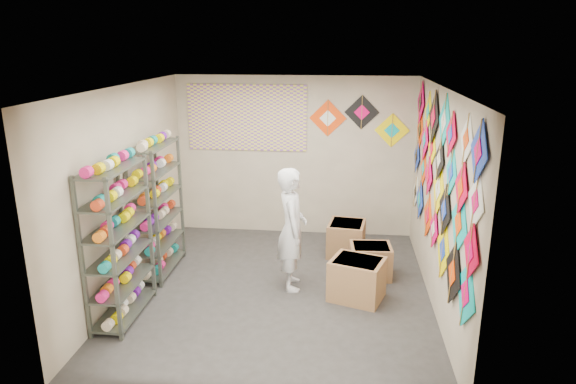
# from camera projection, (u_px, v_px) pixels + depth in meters

# --- Properties ---
(ground) EXTENTS (4.50, 4.50, 0.00)m
(ground) POSITION_uv_depth(u_px,v_px,m) (278.00, 290.00, 6.92)
(ground) COLOR #2E2B28
(room_walls) EXTENTS (4.50, 4.50, 4.50)m
(room_walls) POSITION_uv_depth(u_px,v_px,m) (278.00, 172.00, 6.45)
(room_walls) COLOR #B8A78C
(room_walls) RESTS_ON ground
(shelf_rack_front) EXTENTS (0.40, 1.10, 1.90)m
(shelf_rack_front) POSITION_uv_depth(u_px,v_px,m) (119.00, 243.00, 6.02)
(shelf_rack_front) COLOR #4C5147
(shelf_rack_front) RESTS_ON ground
(shelf_rack_back) EXTENTS (0.40, 1.10, 1.90)m
(shelf_rack_back) POSITION_uv_depth(u_px,v_px,m) (157.00, 209.00, 7.26)
(shelf_rack_back) COLOR #4C5147
(shelf_rack_back) RESTS_ON ground
(string_spools) EXTENTS (0.12, 2.36, 0.12)m
(string_spools) POSITION_uv_depth(u_px,v_px,m) (139.00, 217.00, 6.62)
(string_spools) COLOR #FF1F7E
(string_spools) RESTS_ON ground
(kite_wall_display) EXTENTS (0.05, 4.26, 2.08)m
(kite_wall_display) POSITION_uv_depth(u_px,v_px,m) (439.00, 178.00, 6.23)
(kite_wall_display) COLOR #05ABA7
(kite_wall_display) RESTS_ON room_walls
(back_wall_kites) EXTENTS (1.64, 0.02, 0.86)m
(back_wall_kites) POSITION_uv_depth(u_px,v_px,m) (359.00, 120.00, 8.38)
(back_wall_kites) COLOR #F53E04
(back_wall_kites) RESTS_ON room_walls
(poster) EXTENTS (2.00, 0.01, 1.10)m
(poster) POSITION_uv_depth(u_px,v_px,m) (247.00, 118.00, 8.56)
(poster) COLOR #7C479B
(poster) RESTS_ON room_walls
(shopkeeper) EXTENTS (0.74, 0.60, 1.67)m
(shopkeeper) POSITION_uv_depth(u_px,v_px,m) (292.00, 229.00, 6.81)
(shopkeeper) COLOR white
(shopkeeper) RESTS_ON ground
(carton_a) EXTENTS (0.79, 0.72, 0.54)m
(carton_a) POSITION_uv_depth(u_px,v_px,m) (357.00, 279.00, 6.64)
(carton_a) COLOR #9A6A43
(carton_a) RESTS_ON ground
(carton_b) EXTENTS (0.60, 0.50, 0.47)m
(carton_b) POSITION_uv_depth(u_px,v_px,m) (370.00, 261.00, 7.28)
(carton_b) COLOR #9A6A43
(carton_b) RESTS_ON ground
(carton_c) EXTENTS (0.62, 0.67, 0.52)m
(carton_c) POSITION_uv_depth(u_px,v_px,m) (346.00, 239.00, 8.03)
(carton_c) COLOR #9A6A43
(carton_c) RESTS_ON ground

